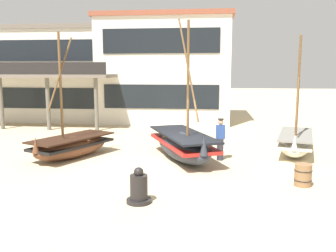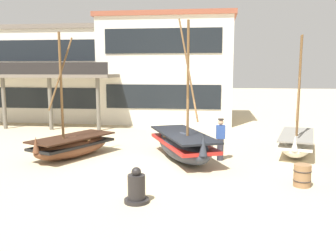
{
  "view_description": "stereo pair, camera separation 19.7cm",
  "coord_description": "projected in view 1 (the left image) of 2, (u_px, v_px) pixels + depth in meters",
  "views": [
    {
      "loc": [
        1.66,
        -13.26,
        3.6
      ],
      "look_at": [
        0.0,
        1.0,
        1.4
      ],
      "focal_mm": 39.4,
      "sensor_mm": 36.0,
      "label": 1
    },
    {
      "loc": [
        1.86,
        -13.23,
        3.6
      ],
      "look_at": [
        0.0,
        1.0,
        1.4
      ],
      "focal_mm": 39.4,
      "sensor_mm": 36.0,
      "label": 2
    }
  ],
  "objects": [
    {
      "name": "harbor_building_main",
      "position": [
        167.0,
        69.0,
        26.27
      ],
      "size": [
        9.08,
        6.77,
        7.23
      ],
      "color": "silver",
      "rests_on": "ground"
    },
    {
      "name": "capstan_winch",
      "position": [
        139.0,
        189.0,
        10.02
      ],
      "size": [
        0.69,
        0.69,
        1.0
      ],
      "color": "black",
      "rests_on": "ground"
    },
    {
      "name": "fishing_boat_far_right",
      "position": [
        72.0,
        146.0,
        15.19
      ],
      "size": [
        2.9,
        3.97,
        5.05
      ],
      "color": "brown",
      "rests_on": "ground"
    },
    {
      "name": "fisherman_by_hull",
      "position": [
        220.0,
        140.0,
        14.7
      ],
      "size": [
        0.37,
        0.26,
        1.68
      ],
      "color": "#33333D",
      "rests_on": "ground"
    },
    {
      "name": "fishing_boat_near_left",
      "position": [
        296.0,
        142.0,
        15.91
      ],
      "size": [
        2.22,
        4.17,
        5.07
      ],
      "color": "silver",
      "rests_on": "ground"
    },
    {
      "name": "ground_plane",
      "position": [
        165.0,
        167.0,
        13.75
      ],
      "size": [
        120.0,
        120.0,
        0.0
      ],
      "primitive_type": "plane",
      "color": "#CCB78E"
    },
    {
      "name": "fishing_boat_centre_large",
      "position": [
        183.0,
        145.0,
        14.83
      ],
      "size": [
        3.22,
        4.79,
        5.6
      ],
      "color": "#2D333D",
      "rests_on": "ground"
    },
    {
      "name": "wooden_barrel",
      "position": [
        303.0,
        175.0,
        11.48
      ],
      "size": [
        0.56,
        0.56,
        0.7
      ],
      "color": "olive",
      "rests_on": "ground"
    },
    {
      "name": "harbor_building_annex",
      "position": [
        60.0,
        74.0,
        27.32
      ],
      "size": [
        10.83,
        9.26,
        6.54
      ],
      "color": "silver",
      "rests_on": "ground"
    }
  ]
}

